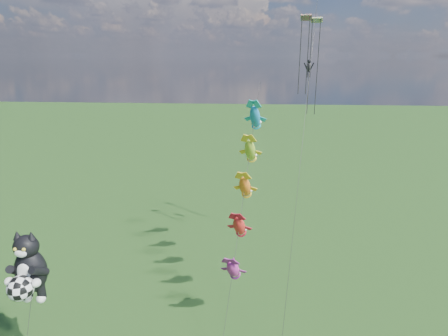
{
  "coord_description": "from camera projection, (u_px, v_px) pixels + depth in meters",
  "views": [
    {
      "loc": [
        13.81,
        -21.59,
        20.93
      ],
      "look_at": [
        11.32,
        9.97,
        11.44
      ],
      "focal_mm": 30.0,
      "sensor_mm": 36.0,
      "label": 1
    }
  ],
  "objects": [
    {
      "name": "cat_kite_rig",
      "position": [
        28.0,
        270.0,
        23.29
      ],
      "size": [
        2.28,
        4.02,
        10.7
      ],
      "rotation": [
        0.0,
        0.0,
        -0.06
      ],
      "color": "brown",
      "rests_on": "ground"
    },
    {
      "name": "parafoil_rig",
      "position": [
        309.0,
        66.0,
        34.51
      ],
      "size": [
        4.3,
        17.24,
        27.72
      ],
      "rotation": [
        0.0,
        0.0,
        -0.12
      ],
      "color": "brown",
      "rests_on": "ground"
    },
    {
      "name": "fish_windsock_rig",
      "position": [
        245.0,
        187.0,
        31.23
      ],
      "size": [
        3.03,
        15.76,
        18.6
      ],
      "rotation": [
        0.0,
        0.0,
        0.16
      ],
      "color": "brown",
      "rests_on": "ground"
    }
  ]
}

